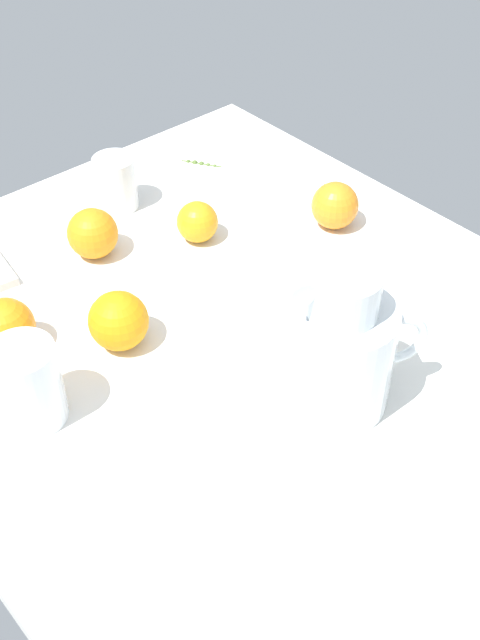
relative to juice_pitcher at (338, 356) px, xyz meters
The scene contains 10 objects.
ground_plane 15.12cm from the juice_pitcher, behind, with size 112.05×86.51×3.00cm, color white.
juice_pitcher is the anchor object (origin of this frame).
juice_glass 36.82cm from the juice_pitcher, 126.63° to the right, with size 8.11×8.11×11.10cm.
second_glass 53.46cm from the juice_pitcher, behind, with size 6.85×6.85×8.87cm.
loose_orange_0 37.62cm from the juice_pitcher, 133.64° to the left, with size 7.49×7.49×7.49cm, color orange.
loose_orange_1 43.26cm from the juice_pitcher, 143.06° to the right, with size 7.80×7.80×7.80cm, color orange.
loose_orange_2 29.49cm from the juice_pitcher, 151.00° to the right, with size 8.04×8.04×8.04cm, color orange.
loose_orange_3 45.07cm from the juice_pitcher, behind, with size 7.69×7.69×7.69cm, color orange.
loose_orange_4 38.40cm from the juice_pitcher, 167.23° to the left, with size 6.45×6.45×6.45cm, color orange.
herb_sprig_0 59.70cm from the juice_pitcher, 157.21° to the left, with size 6.57×4.18×0.99cm.
Camera 1 is at (54.55, -51.56, 72.98)cm, focal length 44.05 mm.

